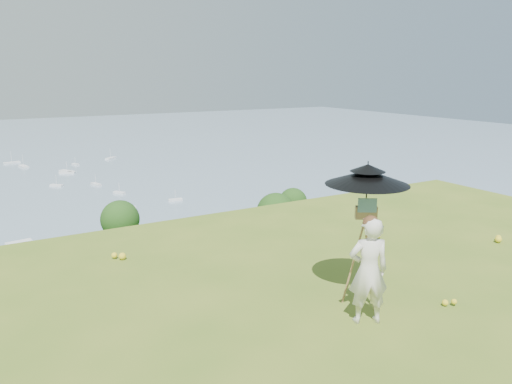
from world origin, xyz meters
TOP-DOWN VIEW (x-y plane):
  - ground at (0.00, 0.00)m, footprint 14.00×14.00m
  - shoreline_tier at (0.00, 75.00)m, footprint 170.00×28.00m
  - slope_trees at (0.00, 35.00)m, footprint 110.00×50.00m
  - harbor_town at (0.00, 75.00)m, footprint 110.00×22.00m
  - wildflowers at (0.00, 0.25)m, footprint 10.00×10.50m
  - painter at (-1.71, 0.82)m, footprint 0.66×0.57m
  - field_easel at (-1.35, 1.31)m, footprint 0.87×0.87m
  - sun_umbrella at (-1.33, 1.34)m, footprint 1.56×1.56m
  - painter_cap at (-1.71, 0.82)m, footprint 0.30×0.33m

SIDE VIEW (x-z plane):
  - shoreline_tier at x=0.00m, z-range -40.00..-32.00m
  - harbor_town at x=0.00m, z-range -32.00..-27.00m
  - slope_trees at x=0.00m, z-range -18.00..-12.00m
  - ground at x=0.00m, z-range 0.00..0.00m
  - wildflowers at x=0.00m, z-range 0.00..0.12m
  - painter at x=-1.71m, z-range 0.00..1.54m
  - field_easel at x=-1.35m, z-range 0.00..1.67m
  - painter_cap at x=-1.71m, z-range 1.45..1.55m
  - sun_umbrella at x=-1.33m, z-range 1.37..2.20m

